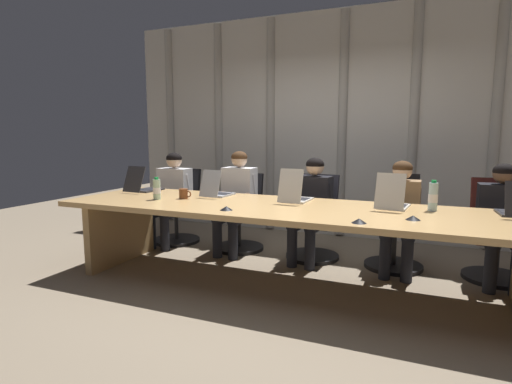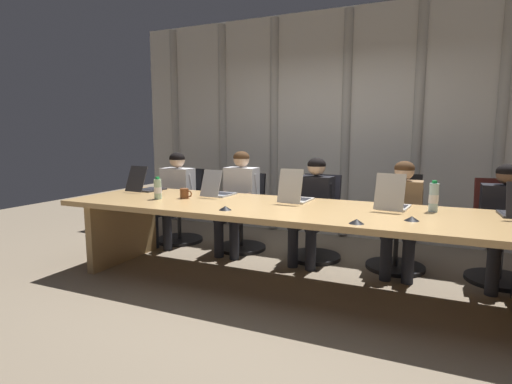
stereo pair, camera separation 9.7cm
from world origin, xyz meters
name	(u,v)px [view 2 (the right image)]	position (x,y,z in m)	size (l,w,h in m)	color
ground_plane	(286,286)	(0.00, 0.00, 0.00)	(12.39, 12.39, 0.00)	#7F705B
conference_table	(286,221)	(0.00, 0.00, 0.61)	(4.31, 1.18, 0.75)	tan
curtain_backdrop	(341,126)	(0.00, 2.12, 1.51)	(6.20, 0.17, 3.02)	beige
laptop_left_end	(146,186)	(-1.82, 0.29, 0.81)	(0.27, 0.45, 0.30)	#2D2D33
laptop_left_mid	(218,191)	(-0.87, 0.29, 0.80)	(0.24, 0.41, 0.29)	#A8ADB7
laptop_center	(296,196)	(0.00, 0.27, 0.81)	(0.24, 0.45, 0.33)	beige
laptop_right_mid	(393,202)	(0.89, 0.26, 0.81)	(0.28, 0.44, 0.32)	beige
office_chair_left_end	(182,214)	(-1.82, 0.99, 0.35)	(0.60, 0.60, 0.95)	black
office_chair_left_mid	(243,220)	(-0.92, 0.99, 0.35)	(0.60, 0.60, 0.92)	black
office_chair_center	(316,227)	(0.01, 0.99, 0.35)	(0.60, 0.60, 0.94)	#2D2D38
office_chair_right_mid	(397,234)	(0.88, 0.99, 0.36)	(0.60, 0.60, 0.98)	black
office_chair_right_end	(500,244)	(1.81, 0.99, 0.36)	(0.60, 0.60, 0.97)	#511E19
person_left_end	(174,192)	(-1.82, 0.83, 0.67)	(0.42, 0.55, 1.17)	silver
person_left_mid	(238,196)	(-0.90, 0.83, 0.68)	(0.40, 0.55, 1.20)	silver
person_center	(313,203)	(0.01, 0.83, 0.65)	(0.41, 0.57, 1.14)	black
person_right_mid	(402,210)	(0.92, 0.83, 0.65)	(0.38, 0.55, 1.13)	olive
person_right_end	(505,218)	(1.82, 0.83, 0.64)	(0.41, 0.55, 1.13)	black
water_bottle_primary	(434,197)	(1.21, 0.28, 0.87)	(0.08, 0.08, 0.26)	silver
water_bottle_secondary	(158,189)	(-1.33, -0.12, 0.85)	(0.08, 0.08, 0.22)	#ADD1B2
coffee_mug_near	(185,193)	(-1.11, 0.03, 0.80)	(0.14, 0.09, 0.10)	brown
conference_mic_left_side	(356,221)	(0.71, -0.46, 0.77)	(0.11, 0.11, 0.04)	black
conference_mic_middle	(412,218)	(1.07, -0.18, 0.77)	(0.11, 0.11, 0.04)	black
conference_mic_right_side	(225,208)	(-0.42, -0.37, 0.77)	(0.11, 0.11, 0.04)	black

